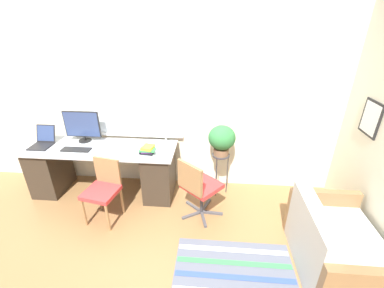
{
  "coord_description": "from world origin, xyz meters",
  "views": [
    {
      "loc": [
        0.88,
        -2.83,
        2.44
      ],
      "look_at": [
        0.63,
        0.17,
        0.97
      ],
      "focal_mm": 24.0,
      "sensor_mm": 36.0,
      "label": 1
    }
  ],
  "objects_px": {
    "desk_lamp": "(165,120)",
    "book_stack": "(147,150)",
    "potted_plant": "(222,139)",
    "mouse": "(95,151)",
    "desk_chair_wooden": "(103,188)",
    "monitor": "(82,126)",
    "keyboard": "(76,150)",
    "office_chair_swivel": "(198,186)",
    "couch_loveseat": "(335,248)",
    "plant_stand": "(221,160)",
    "laptop": "(43,142)"
  },
  "relations": [
    {
      "from": "desk_lamp",
      "to": "book_stack",
      "type": "relative_size",
      "value": 2.12
    },
    {
      "from": "potted_plant",
      "to": "mouse",
      "type": "bearing_deg",
      "value": -171.13
    },
    {
      "from": "mouse",
      "to": "desk_chair_wooden",
      "type": "bearing_deg",
      "value": -60.53
    },
    {
      "from": "monitor",
      "to": "desk_chair_wooden",
      "type": "height_order",
      "value": "monitor"
    },
    {
      "from": "keyboard",
      "to": "office_chair_swivel",
      "type": "xyz_separation_m",
      "value": [
        1.75,
        -0.3,
        -0.31
      ]
    },
    {
      "from": "keyboard",
      "to": "office_chair_swivel",
      "type": "distance_m",
      "value": 1.8
    },
    {
      "from": "desk_lamp",
      "to": "office_chair_swivel",
      "type": "distance_m",
      "value": 1.04
    },
    {
      "from": "couch_loveseat",
      "to": "mouse",
      "type": "bearing_deg",
      "value": 71.65
    },
    {
      "from": "office_chair_swivel",
      "to": "plant_stand",
      "type": "relative_size",
      "value": 1.31
    },
    {
      "from": "keyboard",
      "to": "plant_stand",
      "type": "distance_m",
      "value": 2.06
    },
    {
      "from": "laptop",
      "to": "plant_stand",
      "type": "xyz_separation_m",
      "value": [
        2.6,
        0.13,
        -0.25
      ]
    },
    {
      "from": "monitor",
      "to": "office_chair_swivel",
      "type": "bearing_deg",
      "value": -19.02
    },
    {
      "from": "office_chair_swivel",
      "to": "book_stack",
      "type": "bearing_deg",
      "value": 18.75
    },
    {
      "from": "mouse",
      "to": "couch_loveseat",
      "type": "relative_size",
      "value": 0.06
    },
    {
      "from": "desk_lamp",
      "to": "laptop",
      "type": "bearing_deg",
      "value": -173.92
    },
    {
      "from": "desk_lamp",
      "to": "keyboard",
      "type": "bearing_deg",
      "value": -165.98
    },
    {
      "from": "desk_chair_wooden",
      "to": "couch_loveseat",
      "type": "distance_m",
      "value": 2.78
    },
    {
      "from": "couch_loveseat",
      "to": "monitor",
      "type": "bearing_deg",
      "value": 68.07
    },
    {
      "from": "couch_loveseat",
      "to": "potted_plant",
      "type": "height_order",
      "value": "potted_plant"
    },
    {
      "from": "potted_plant",
      "to": "monitor",
      "type": "bearing_deg",
      "value": 178.4
    },
    {
      "from": "desk_chair_wooden",
      "to": "potted_plant",
      "type": "relative_size",
      "value": 1.87
    },
    {
      "from": "desk_lamp",
      "to": "potted_plant",
      "type": "relative_size",
      "value": 1.06
    },
    {
      "from": "laptop",
      "to": "keyboard",
      "type": "xyz_separation_m",
      "value": [
        0.56,
        -0.12,
        -0.05
      ]
    },
    {
      "from": "mouse",
      "to": "desk_chair_wooden",
      "type": "relative_size",
      "value": 0.09
    },
    {
      "from": "keyboard",
      "to": "office_chair_swivel",
      "type": "height_order",
      "value": "office_chair_swivel"
    },
    {
      "from": "office_chair_swivel",
      "to": "potted_plant",
      "type": "height_order",
      "value": "potted_plant"
    },
    {
      "from": "couch_loveseat",
      "to": "plant_stand",
      "type": "bearing_deg",
      "value": 43.63
    },
    {
      "from": "keyboard",
      "to": "desk_chair_wooden",
      "type": "relative_size",
      "value": 0.49
    },
    {
      "from": "monitor",
      "to": "desk_lamp",
      "type": "relative_size",
      "value": 1.14
    },
    {
      "from": "monitor",
      "to": "book_stack",
      "type": "relative_size",
      "value": 2.42
    },
    {
      "from": "keyboard",
      "to": "book_stack",
      "type": "bearing_deg",
      "value": -1.23
    },
    {
      "from": "laptop",
      "to": "plant_stand",
      "type": "height_order",
      "value": "laptop"
    },
    {
      "from": "keyboard",
      "to": "desk_chair_wooden",
      "type": "bearing_deg",
      "value": -39.54
    },
    {
      "from": "monitor",
      "to": "book_stack",
      "type": "height_order",
      "value": "monitor"
    },
    {
      "from": "plant_stand",
      "to": "potted_plant",
      "type": "distance_m",
      "value": 0.33
    },
    {
      "from": "laptop",
      "to": "potted_plant",
      "type": "height_order",
      "value": "potted_plant"
    },
    {
      "from": "mouse",
      "to": "couch_loveseat",
      "type": "bearing_deg",
      "value": -18.35
    },
    {
      "from": "keyboard",
      "to": "desk_lamp",
      "type": "relative_size",
      "value": 0.87
    },
    {
      "from": "office_chair_swivel",
      "to": "desk_lamp",
      "type": "bearing_deg",
      "value": -9.24
    },
    {
      "from": "monitor",
      "to": "couch_loveseat",
      "type": "xyz_separation_m",
      "value": [
        3.24,
        -1.31,
        -0.74
      ]
    },
    {
      "from": "desk_chair_wooden",
      "to": "office_chair_swivel",
      "type": "bearing_deg",
      "value": 16.82
    },
    {
      "from": "office_chair_swivel",
      "to": "laptop",
      "type": "bearing_deg",
      "value": 29.85
    },
    {
      "from": "monitor",
      "to": "mouse",
      "type": "height_order",
      "value": "monitor"
    },
    {
      "from": "keyboard",
      "to": "plant_stand",
      "type": "xyz_separation_m",
      "value": [
        2.04,
        0.25,
        -0.2
      ]
    },
    {
      "from": "couch_loveseat",
      "to": "potted_plant",
      "type": "bearing_deg",
      "value": 43.63
    },
    {
      "from": "office_chair_swivel",
      "to": "desk_chair_wooden",
      "type": "bearing_deg",
      "value": 45.78
    },
    {
      "from": "potted_plant",
      "to": "book_stack",
      "type": "bearing_deg",
      "value": -165.08
    },
    {
      "from": "keyboard",
      "to": "mouse",
      "type": "relative_size",
      "value": 5.47
    },
    {
      "from": "monitor",
      "to": "desk_lamp",
      "type": "height_order",
      "value": "monitor"
    },
    {
      "from": "office_chair_swivel",
      "to": "keyboard",
      "type": "bearing_deg",
      "value": 30.32
    }
  ]
}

